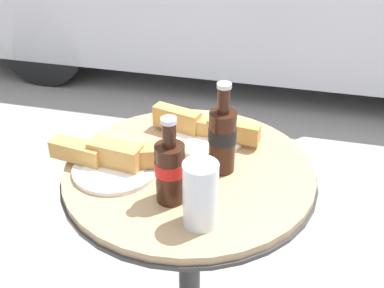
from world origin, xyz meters
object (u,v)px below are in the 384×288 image
cola_bottle_left (170,169)px  cola_bottle_right (222,137)px  lunch_plate_far (204,130)px  drinking_glass (200,197)px  lunch_plate_near (116,159)px  bistro_table (189,227)px

cola_bottle_left → cola_bottle_right: bearing=58.7°
cola_bottle_right → lunch_plate_far: cola_bottle_right is taller
cola_bottle_left → cola_bottle_right: (0.09, 0.14, 0.01)m
cola_bottle_right → drinking_glass: 0.21m
drinking_glass → lunch_plate_far: bearing=101.5°
cola_bottle_left → lunch_plate_near: cola_bottle_left is taller
cola_bottle_left → lunch_plate_far: cola_bottle_left is taller
drinking_glass → lunch_plate_near: drinking_glass is taller
lunch_plate_far → bistro_table: bearing=-91.5°
bistro_table → drinking_glass: (0.07, -0.19, 0.26)m
lunch_plate_far → cola_bottle_right: bearing=-60.9°
cola_bottle_left → lunch_plate_near: (-0.16, 0.08, -0.05)m
cola_bottle_right → lunch_plate_far: size_ratio=0.76×
cola_bottle_left → drinking_glass: 0.10m
lunch_plate_near → bistro_table: bearing=15.4°
cola_bottle_right → drinking_glass: bearing=-91.4°
bistro_table → cola_bottle_left: (-0.01, -0.13, 0.28)m
bistro_table → lunch_plate_near: lunch_plate_near is taller
bistro_table → lunch_plate_far: 0.26m
bistro_table → cola_bottle_left: 0.30m
cola_bottle_left → lunch_plate_near: size_ratio=0.61×
bistro_table → drinking_glass: size_ratio=4.89×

